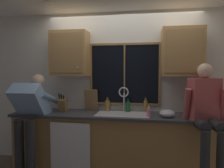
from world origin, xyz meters
name	(u,v)px	position (x,y,z in m)	size (l,w,h in m)	color
back_wall	(122,89)	(0.00, 0.06, 1.27)	(5.68, 0.12, 2.55)	silver
ceiling_downlight_left	(49,3)	(-0.98, -0.60, 2.54)	(0.14, 0.14, 0.01)	#FFEAB2
window_glass	(125,74)	(0.04, -0.01, 1.52)	(1.10, 0.02, 0.95)	black
window_frame_top	(125,44)	(0.04, -0.02, 2.02)	(1.17, 0.02, 0.04)	olive
window_frame_bottom	(124,104)	(0.04, -0.02, 1.03)	(1.17, 0.02, 0.04)	olive
window_frame_left	(91,74)	(-0.53, -0.02, 1.52)	(0.04, 0.02, 0.95)	olive
window_frame_right	(160,74)	(0.61, -0.02, 1.52)	(0.04, 0.02, 0.95)	olive
window_mullion_center	(124,74)	(0.04, -0.02, 1.52)	(0.02, 0.02, 0.95)	olive
lower_cabinet_run	(120,144)	(0.00, -0.29, 0.44)	(3.28, 0.58, 0.88)	#A07744
countertop	(120,115)	(0.00, -0.31, 0.90)	(3.34, 0.62, 0.04)	#38383D
dishwasher_front	(70,148)	(-0.69, -0.61, 0.46)	(0.60, 0.02, 0.74)	white
upper_cabinet_left	(70,54)	(-0.84, -0.17, 1.86)	(0.60, 0.36, 0.72)	#B2844C
upper_cabinet_right	(182,52)	(0.92, -0.17, 1.86)	(0.60, 0.36, 0.72)	#B2844C
sink	(122,120)	(0.04, -0.30, 0.82)	(0.80, 0.46, 0.21)	#B7B7BC
faucet	(124,96)	(0.05, -0.12, 1.17)	(0.18, 0.09, 0.40)	silver
person_standing	(30,113)	(-1.31, -0.60, 0.95)	(0.53, 0.70, 1.53)	#262628
person_sitting_on_counter	(206,107)	(1.17, -0.57, 1.10)	(0.54, 0.65, 1.26)	#262628
knife_block	(63,105)	(-0.94, -0.26, 1.03)	(0.12, 0.18, 0.32)	olive
cutting_board	(91,100)	(-0.51, -0.09, 1.10)	(0.23, 0.02, 0.36)	#997047
mixing_bowl	(167,114)	(0.70, -0.41, 0.97)	(0.23, 0.23, 0.11)	#B7B7BC
soap_dispenser	(149,112)	(0.44, -0.41, 0.98)	(0.06, 0.07, 0.17)	pink
bottle_green_glass	(107,105)	(-0.23, -0.09, 1.02)	(0.08, 0.08, 0.23)	olive
bottle_tall_clear	(145,106)	(0.39, -0.09, 1.02)	(0.06, 0.06, 0.24)	olive
bottle_amber_small	(128,106)	(0.11, -0.11, 1.01)	(0.07, 0.07, 0.21)	#1E592D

